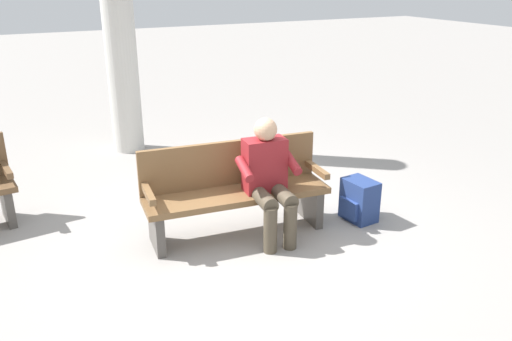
{
  "coord_description": "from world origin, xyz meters",
  "views": [
    {
      "loc": [
        1.94,
        4.24,
        2.45
      ],
      "look_at": [
        -0.13,
        0.15,
        0.7
      ],
      "focal_mm": 36.82,
      "sensor_mm": 36.0,
      "label": 1
    }
  ],
  "objects_px": {
    "person_seated": "(269,177)",
    "backpack": "(359,200)",
    "support_pillar": "(116,0)",
    "bench_near": "(235,188)"
  },
  "relations": [
    {
      "from": "person_seated",
      "to": "backpack",
      "type": "height_order",
      "value": "person_seated"
    },
    {
      "from": "bench_near",
      "to": "support_pillar",
      "type": "height_order",
      "value": "support_pillar"
    },
    {
      "from": "bench_near",
      "to": "person_seated",
      "type": "bearing_deg",
      "value": 138.7
    },
    {
      "from": "backpack",
      "to": "person_seated",
      "type": "bearing_deg",
      "value": -5.19
    },
    {
      "from": "bench_near",
      "to": "person_seated",
      "type": "distance_m",
      "value": 0.39
    },
    {
      "from": "backpack",
      "to": "support_pillar",
      "type": "xyz_separation_m",
      "value": [
        1.56,
        -3.4,
        1.87
      ]
    },
    {
      "from": "person_seated",
      "to": "support_pillar",
      "type": "distance_m",
      "value": 3.66
    },
    {
      "from": "backpack",
      "to": "support_pillar",
      "type": "height_order",
      "value": "support_pillar"
    },
    {
      "from": "bench_near",
      "to": "support_pillar",
      "type": "xyz_separation_m",
      "value": [
        0.31,
        -3.05,
        1.63
      ]
    },
    {
      "from": "backpack",
      "to": "support_pillar",
      "type": "bearing_deg",
      "value": -65.28
    }
  ]
}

